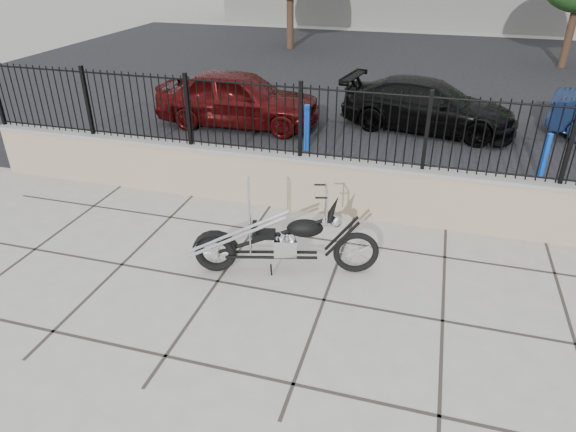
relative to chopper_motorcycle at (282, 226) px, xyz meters
The scene contains 9 objects.
ground_plane 1.14m from the chopper_motorcycle, 34.33° to the right, with size 90.00×90.00×0.00m, color #99968E.
parking_lot 12.05m from the chopper_motorcycle, 86.58° to the left, with size 30.00×30.00×0.00m, color black.
retaining_wall 2.15m from the chopper_motorcycle, 70.37° to the left, with size 14.00×0.36×0.96m, color gray.
iron_fence 2.29m from the chopper_motorcycle, 70.37° to the left, with size 14.00×0.08×1.20m, color black.
chopper_motorcycle is the anchor object (origin of this frame).
car_red 6.64m from the chopper_motorcycle, 116.01° to the left, with size 1.63×4.06×1.38m, color #420909.
car_black 7.10m from the chopper_motorcycle, 76.64° to the left, with size 1.70×4.18×1.21m, color black.
bollard_a 4.80m from the chopper_motorcycle, 100.16° to the left, with size 0.12×0.12×1.03m, color #0D37C5.
bollard_b 5.97m from the chopper_motorcycle, 48.43° to the left, with size 0.11×0.11×0.93m, color #0B44A9.
Camera 1 is at (1.04, -5.29, 4.15)m, focal length 32.00 mm.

